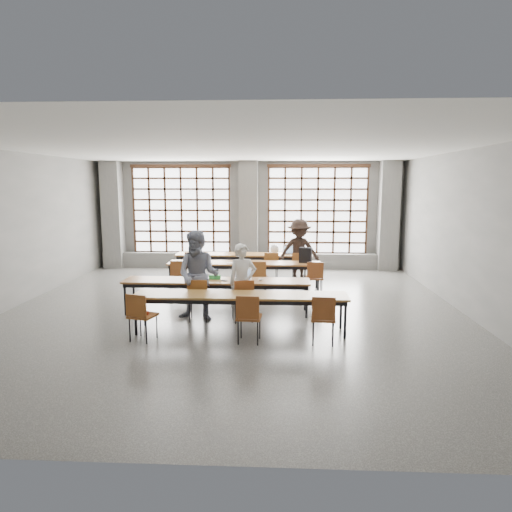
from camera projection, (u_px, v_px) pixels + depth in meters
The scene contains 40 objects.
floor at pixel (233, 312), 9.98m from camera, with size 11.00×11.00×0.00m, color #484846.
ceiling at pixel (232, 148), 9.43m from camera, with size 11.00×11.00×0.00m, color silver.
wall_back at pixel (249, 215), 15.13m from camera, with size 10.00×10.00×0.00m, color #5B5B59.
wall_front at pixel (173, 294), 4.28m from camera, with size 10.00×10.00×0.00m, color #5B5B59.
wall_left at pixel (5, 231), 9.95m from camera, with size 11.00×11.00×0.00m, color #5B5B59.
wall_right at pixel (472, 234), 9.46m from camera, with size 11.00×11.00×0.00m, color #5B5B59.
column_left at pixel (113, 215), 15.08m from camera, with size 0.60×0.55×3.50m, color #5C5C59.
column_mid at pixel (249, 215), 14.85m from camera, with size 0.60×0.55×3.50m, color #5C5C59.
column_right at pixel (388, 216), 14.63m from camera, with size 0.60×0.55×3.50m, color #5C5C59.
window_left at pixel (181, 210), 15.14m from camera, with size 3.32×0.12×3.00m.
window_right at pixel (318, 211), 14.92m from camera, with size 3.32×0.12×3.00m.
sill_ledge at pixel (249, 260), 15.17m from camera, with size 9.80×0.35×0.50m, color #5C5C59.
desk_row_a at pixel (244, 256), 13.45m from camera, with size 4.00×0.70×0.73m.
desk_row_b at pixel (244, 265), 11.99m from camera, with size 4.00×0.70×0.73m.
desk_row_c at pixel (217, 283), 9.81m from camera, with size 4.00×0.70×0.73m.
desk_row_d at pixel (240, 298), 8.55m from camera, with size 4.00×0.70×0.73m.
chair_back_left at pixel (193, 264), 12.92m from camera, with size 0.44×0.45×0.88m.
chair_back_mid at pixel (271, 264), 12.81m from camera, with size 0.46×0.47×0.88m.
chair_back_right at pixel (299, 264), 12.77m from camera, with size 0.43×0.43×0.88m.
chair_mid_left at pixel (179, 274), 11.47m from camera, with size 0.43×0.43×0.88m.
chair_mid_centre at pixel (258, 274), 11.37m from camera, with size 0.43×0.44×0.88m.
chair_mid_right at pixel (315, 275), 11.30m from camera, with size 0.42×0.43×0.88m.
chair_front_left at pixel (198, 296), 9.22m from camera, with size 0.44×0.45×0.88m.
chair_front_right at pixel (243, 296), 9.18m from camera, with size 0.51×0.52×0.88m.
chair_near_left at pixel (140, 312), 8.04m from camera, with size 0.52×0.52×0.88m.
chair_near_mid at pixel (249, 314), 7.94m from camera, with size 0.45×0.45×0.88m.
chair_near_right at pixel (323, 315), 7.87m from camera, with size 0.46×0.46×0.88m.
student_male at pixel (243, 282), 9.27m from camera, with size 0.58×0.38×1.58m, color silver.
student_female at pixel (199, 276), 9.29m from camera, with size 0.90×0.70×1.84m, color #172247.
student_back at pixel (299, 251), 12.84m from camera, with size 1.16×0.67×1.79m, color black.
laptop_front at pixel (243, 276), 9.87m from camera, with size 0.40×0.35×0.26m.
laptop_back at pixel (290, 252), 13.47m from camera, with size 0.38×0.33×0.26m.
mouse at pixel (261, 280), 9.73m from camera, with size 0.10×0.06×0.04m, color white.
green_box at pixel (215, 277), 9.87m from camera, with size 0.25×0.09×0.09m, color green.
phone at pixel (224, 281), 9.69m from camera, with size 0.13×0.06×0.01m, color black.
paper_sheet_b at pixel (233, 263), 11.95m from camera, with size 0.30×0.21×0.00m, color white.
paper_sheet_c at pixel (248, 262), 11.98m from camera, with size 0.30×0.21×0.00m, color white.
backpack at pixel (305, 255), 11.92m from camera, with size 0.32×0.20×0.40m, color black.
plastic_bag at pixel (274, 249), 13.42m from camera, with size 0.26×0.21×0.29m, color white.
red_pouch at pixel (143, 313), 8.12m from camera, with size 0.20×0.08×0.06m, color #9E2B13.
Camera 1 is at (0.99, -9.63, 2.78)m, focal length 32.00 mm.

